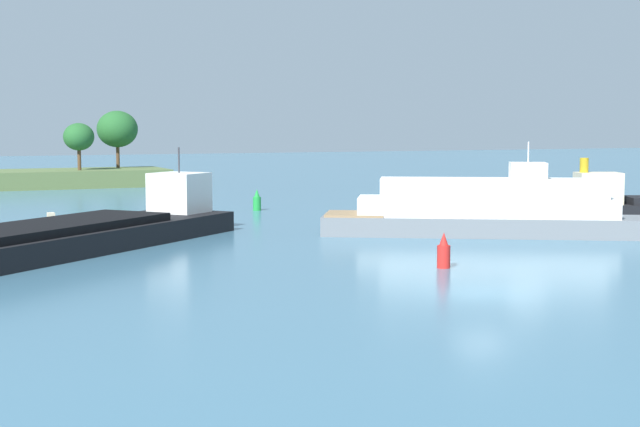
{
  "coord_description": "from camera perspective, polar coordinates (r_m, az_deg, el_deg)",
  "views": [
    {
      "loc": [
        -23.23,
        -34.34,
        7.54
      ],
      "look_at": [
        3.64,
        25.89,
        1.2
      ],
      "focal_mm": 51.88,
      "sensor_mm": 36.0,
      "label": 1
    }
  ],
  "objects": [
    {
      "name": "channel_buoy_red",
      "position": [
        49.22,
        7.64,
        -2.42
      ],
      "size": [
        0.7,
        0.7,
        1.9
      ],
      "color": "red",
      "rests_on": "ground"
    },
    {
      "name": "white_riverboat",
      "position": [
        64.09,
        10.24,
        0.17
      ],
      "size": [
        21.47,
        14.89,
        6.41
      ],
      "color": "slate",
      "rests_on": "ground"
    },
    {
      "name": "fishing_skiff",
      "position": [
        72.54,
        -16.03,
        -0.48
      ],
      "size": [
        3.93,
        1.63,
        0.95
      ],
      "color": "black",
      "rests_on": "ground"
    },
    {
      "name": "tugboat",
      "position": [
        79.49,
        17.09,
        0.69
      ],
      "size": [
        10.71,
        7.13,
        4.85
      ],
      "color": "black",
      "rests_on": "ground"
    },
    {
      "name": "cargo_barge",
      "position": [
        54.13,
        -18.12,
        -1.73
      ],
      "size": [
        32.51,
        28.6,
        5.97
      ],
      "color": "black",
      "rests_on": "ground"
    },
    {
      "name": "ground_plane",
      "position": [
        42.14,
        9.9,
        -4.9
      ],
      "size": [
        400.0,
        400.0,
        0.0
      ],
      "primitive_type": "plane",
      "color": "teal"
    },
    {
      "name": "channel_buoy_green",
      "position": [
        81.67,
        -3.91,
        0.75
      ],
      "size": [
        0.7,
        0.7,
        1.9
      ],
      "color": "green",
      "rests_on": "ground"
    }
  ]
}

